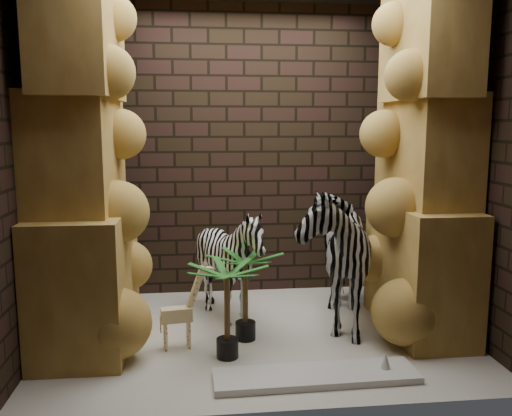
{
  "coord_description": "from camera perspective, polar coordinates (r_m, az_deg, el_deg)",
  "views": [
    {
      "loc": [
        -0.49,
        -4.33,
        1.78
      ],
      "look_at": [
        0.0,
        0.15,
        1.08
      ],
      "focal_mm": 37.5,
      "sensor_mm": 36.0,
      "label": 1
    }
  ],
  "objects": [
    {
      "name": "zebra_left",
      "position": [
        4.86,
        -2.81,
        -6.56
      ],
      "size": [
        1.18,
        1.3,
        0.97
      ],
      "primitive_type": "imported",
      "rotation": [
        0.0,
        0.0,
        -0.35
      ],
      "color": "white",
      "rests_on": "floor"
    },
    {
      "name": "wall_right",
      "position": [
        4.88,
        21.14,
        5.01
      ],
      "size": [
        0.0,
        3.0,
        3.0
      ],
      "primitive_type": "plane",
      "rotation": [
        1.57,
        0.0,
        -1.57
      ],
      "color": "black",
      "rests_on": "ground"
    },
    {
      "name": "giraffe_toy",
      "position": [
        4.36,
        -8.49,
        -10.25
      ],
      "size": [
        0.38,
        0.18,
        0.72
      ],
      "primitive_type": null,
      "rotation": [
        0.0,
        0.0,
        0.15
      ],
      "color": "#FFE6A7",
      "rests_on": "floor"
    },
    {
      "name": "rock_pillar_left",
      "position": [
        4.43,
        -18.17,
        4.83
      ],
      "size": [
        0.68,
        1.3,
        3.0
      ],
      "primitive_type": null,
      "color": "tan",
      "rests_on": "floor"
    },
    {
      "name": "wall_back",
      "position": [
        5.61,
        -1.26,
        6.02
      ],
      "size": [
        3.5,
        0.0,
        3.5
      ],
      "primitive_type": "plane",
      "rotation": [
        1.57,
        0.0,
        0.0
      ],
      "color": "black",
      "rests_on": "ground"
    },
    {
      "name": "palm_back",
      "position": [
        4.15,
        -3.1,
        -10.91
      ],
      "size": [
        0.36,
        0.36,
        0.75
      ],
      "primitive_type": null,
      "color": "#1B6220",
      "rests_on": "floor"
    },
    {
      "name": "floor",
      "position": [
        4.71,
        0.19,
        -13.34
      ],
      "size": [
        3.5,
        3.5,
        0.0
      ],
      "primitive_type": "plane",
      "color": "beige",
      "rests_on": "ground"
    },
    {
      "name": "wall_left",
      "position": [
        4.52,
        -22.53,
        4.66
      ],
      "size": [
        0.0,
        3.0,
        3.0
      ],
      "primitive_type": "plane",
      "rotation": [
        1.57,
        0.0,
        1.57
      ],
      "color": "black",
      "rests_on": "ground"
    },
    {
      "name": "zebra_right",
      "position": [
        4.82,
        8.07,
        -3.42
      ],
      "size": [
        0.89,
        1.38,
        1.52
      ],
      "primitive_type": "imported",
      "rotation": [
        0.0,
        0.0,
        -0.16
      ],
      "color": "white",
      "rests_on": "floor"
    },
    {
      "name": "surfboard",
      "position": [
        3.97,
        6.41,
        -17.37
      ],
      "size": [
        1.46,
        0.39,
        0.05
      ],
      "primitive_type": "cube",
      "rotation": [
        0.0,
        0.0,
        0.02
      ],
      "color": "silver",
      "rests_on": "floor"
    },
    {
      "name": "rock_pillar_right",
      "position": [
        4.74,
        17.58,
        5.09
      ],
      "size": [
        0.58,
        1.25,
        3.0
      ],
      "primitive_type": null,
      "color": "tan",
      "rests_on": "floor"
    },
    {
      "name": "wall_front",
      "position": [
        3.13,
        2.79,
        3.76
      ],
      "size": [
        3.5,
        0.0,
        3.5
      ],
      "primitive_type": "plane",
      "rotation": [
        -1.57,
        0.0,
        0.0
      ],
      "color": "black",
      "rests_on": "ground"
    },
    {
      "name": "palm_front",
      "position": [
        4.48,
        -1.14,
        -9.33
      ],
      "size": [
        0.36,
        0.36,
        0.76
      ],
      "primitive_type": null,
      "color": "#1B6220",
      "rests_on": "floor"
    }
  ]
}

